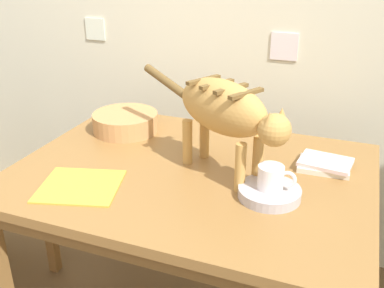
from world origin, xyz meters
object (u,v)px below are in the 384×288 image
(magazine, at_px, (80,186))
(wicker_basket, at_px, (125,122))
(saucer_bowl, at_px, (269,193))
(book_stack, at_px, (325,164))
(cat, at_px, (225,111))
(coffee_mug, at_px, (272,177))
(dining_table, at_px, (192,191))

(magazine, distance_m, wicker_basket, 0.50)
(magazine, xyz_separation_m, wicker_basket, (-0.10, 0.49, 0.04))
(saucer_bowl, bearing_deg, magazine, -165.10)
(book_stack, relative_size, wicker_basket, 0.69)
(cat, relative_size, wicker_basket, 2.28)
(saucer_bowl, xyz_separation_m, coffee_mug, (0.00, -0.00, 0.06))
(cat, bearing_deg, book_stack, 145.72)
(book_stack, xyz_separation_m, wicker_basket, (-0.84, 0.06, 0.02))
(cat, relative_size, coffee_mug, 5.22)
(saucer_bowl, distance_m, wicker_basket, 0.77)
(magazine, bearing_deg, dining_table, 24.02)
(coffee_mug, xyz_separation_m, magazine, (-0.61, -0.16, -0.07))
(cat, xyz_separation_m, saucer_bowl, (0.19, -0.10, -0.22))
(book_stack, distance_m, wicker_basket, 0.84)
(magazine, bearing_deg, cat, 16.31)
(dining_table, height_order, coffee_mug, coffee_mug)
(magazine, height_order, book_stack, book_stack)
(coffee_mug, relative_size, magazine, 0.47)
(magazine, relative_size, wicker_basket, 0.93)
(dining_table, distance_m, book_stack, 0.49)
(dining_table, xyz_separation_m, book_stack, (0.44, 0.18, 0.11))
(saucer_bowl, xyz_separation_m, wicker_basket, (-0.70, 0.33, 0.02))
(coffee_mug, height_order, wicker_basket, coffee_mug)
(dining_table, xyz_separation_m, saucer_bowl, (0.30, -0.09, 0.11))
(book_stack, bearing_deg, cat, -152.82)
(book_stack, bearing_deg, dining_table, -158.10)
(cat, xyz_separation_m, book_stack, (0.33, 0.17, -0.22))
(saucer_bowl, bearing_deg, book_stack, 62.03)
(saucer_bowl, distance_m, coffee_mug, 0.06)
(saucer_bowl, height_order, book_stack, same)
(book_stack, bearing_deg, saucer_bowl, -117.97)
(cat, bearing_deg, dining_table, -56.79)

